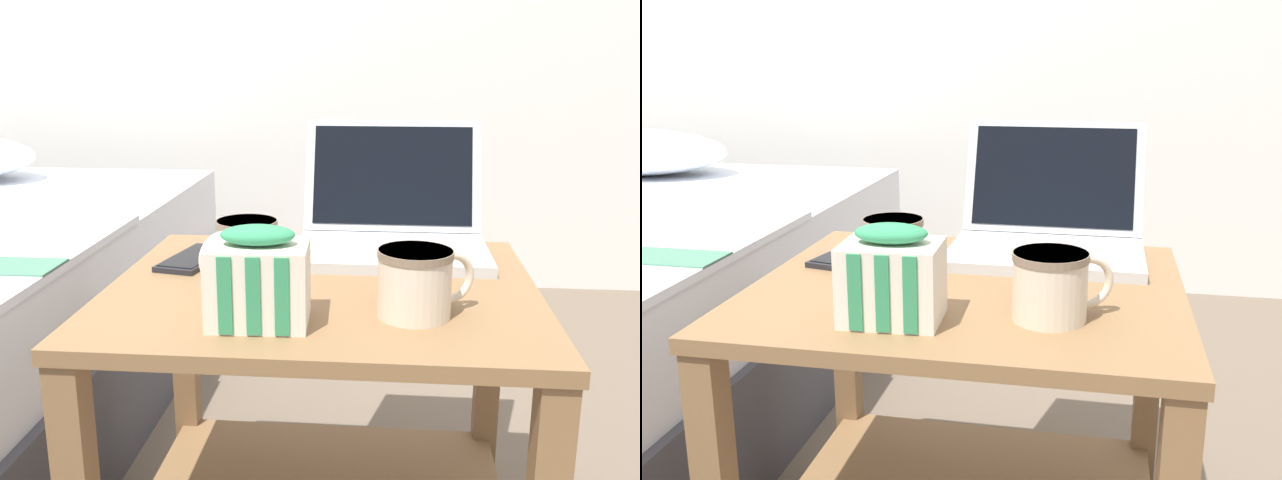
% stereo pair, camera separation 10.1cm
% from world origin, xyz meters
% --- Properties ---
extents(bedside_table, '(0.64, 0.56, 0.52)m').
position_xyz_m(bedside_table, '(0.00, 0.00, 0.33)').
color(bedside_table, olive).
rests_on(bedside_table, ground_plane).
extents(laptop, '(0.33, 0.30, 0.22)m').
position_xyz_m(laptop, '(0.10, 0.21, 0.56)').
color(laptop, '#B7BABC').
rests_on(laptop, bedside_table).
extents(mug_front_left, '(0.11, 0.12, 0.10)m').
position_xyz_m(mug_front_left, '(-0.11, -0.01, 0.57)').
color(mug_front_left, beige).
rests_on(mug_front_left, bedside_table).
extents(mug_front_right, '(0.13, 0.10, 0.09)m').
position_xyz_m(mug_front_right, '(0.13, -0.12, 0.57)').
color(mug_front_right, beige).
rests_on(mug_front_right, bedside_table).
extents(snack_bag, '(0.13, 0.10, 0.13)m').
position_xyz_m(snack_bag, '(-0.07, -0.16, 0.58)').
color(snack_bag, silver).
rests_on(snack_bag, bedside_table).
extents(cell_phone, '(0.10, 0.17, 0.01)m').
position_xyz_m(cell_phone, '(-0.23, 0.10, 0.52)').
color(cell_phone, black).
rests_on(cell_phone, bedside_table).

